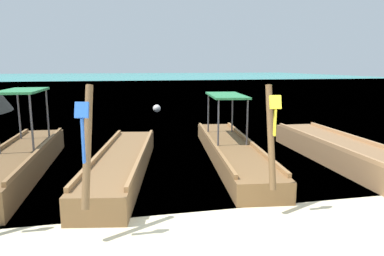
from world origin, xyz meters
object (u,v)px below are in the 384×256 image
(longtail_boat_red_ribbon, at_px, (20,161))
(mooring_buoy_near, at_px, (157,108))
(longtail_boat_yellow_ribbon, at_px, (231,149))
(longtail_boat_turquoise_ribbon, at_px, (347,154))
(longtail_boat_blue_ribbon, at_px, (122,164))

(longtail_boat_red_ribbon, relative_size, mooring_buoy_near, 14.41)
(longtail_boat_yellow_ribbon, distance_m, mooring_buoy_near, 10.91)
(longtail_boat_yellow_ribbon, bearing_deg, mooring_buoy_near, 94.86)
(longtail_boat_red_ribbon, xyz_separation_m, mooring_buoy_near, (4.67, 11.14, -0.14))
(longtail_boat_yellow_ribbon, relative_size, mooring_buoy_near, 16.32)
(longtail_boat_yellow_ribbon, bearing_deg, longtail_boat_red_ribbon, -177.19)
(longtail_boat_yellow_ribbon, relative_size, longtail_boat_turquoise_ribbon, 1.03)
(longtail_boat_blue_ribbon, height_order, longtail_boat_yellow_ribbon, longtail_boat_blue_ribbon)
(longtail_boat_blue_ribbon, height_order, mooring_buoy_near, longtail_boat_blue_ribbon)
(longtail_boat_red_ribbon, relative_size, longtail_boat_yellow_ribbon, 0.88)
(longtail_boat_red_ribbon, distance_m, longtail_boat_turquoise_ribbon, 8.54)
(longtail_boat_blue_ribbon, distance_m, longtail_boat_yellow_ribbon, 3.20)
(longtail_boat_turquoise_ribbon, relative_size, mooring_buoy_near, 15.78)
(longtail_boat_red_ribbon, bearing_deg, longtail_boat_turquoise_ribbon, -6.28)
(longtail_boat_yellow_ribbon, height_order, mooring_buoy_near, longtail_boat_yellow_ribbon)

